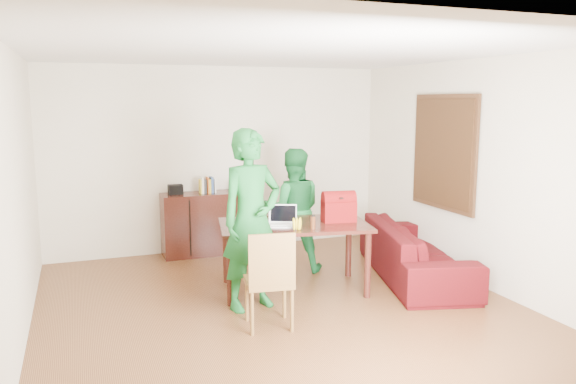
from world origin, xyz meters
name	(u,v)px	position (x,y,z in m)	size (l,w,h in m)	color
room	(280,188)	(0.01, 0.13, 1.31)	(5.20, 5.70, 2.90)	#402010
table	(294,232)	(0.35, 0.59, 0.70)	(1.86, 1.27, 0.80)	black
chair	(269,299)	(-0.28, -0.35, 0.29)	(0.51, 0.49, 0.99)	brown
person_near	(252,220)	(-0.28, 0.22, 0.96)	(0.70, 0.46, 1.93)	#166327
person_far	(293,210)	(0.61, 1.32, 0.80)	(0.78, 0.61, 1.61)	#16662B
laptop	(282,222)	(0.17, 0.51, 0.84)	(0.38, 0.33, 0.23)	white
bananas	(297,228)	(0.26, 0.28, 0.83)	(0.14, 0.09, 0.05)	gold
bottle	(313,222)	(0.44, 0.26, 0.88)	(0.05, 0.05, 0.16)	#552913
red_bag	(339,209)	(0.89, 0.53, 0.94)	(0.39, 0.22, 0.28)	maroon
sofa	(415,251)	(1.95, 0.51, 0.34)	(2.30, 0.90, 0.67)	#3F080A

